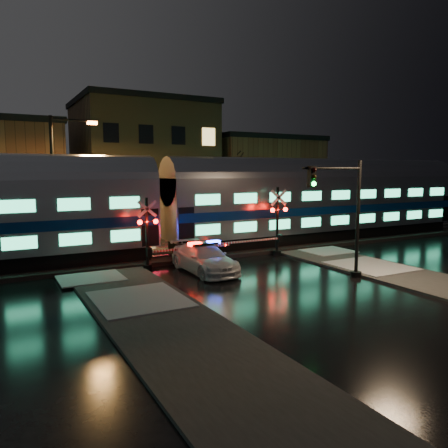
{
  "coord_description": "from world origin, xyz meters",
  "views": [
    {
      "loc": [
        -11.65,
        -19.72,
        5.3
      ],
      "look_at": [
        0.38,
        2.5,
        2.2
      ],
      "focal_mm": 35.0,
      "sensor_mm": 36.0,
      "label": 1
    }
  ],
  "objects_px": {
    "crossing_signal_left": "(154,240)",
    "streetlight": "(58,176)",
    "police_car": "(204,258)",
    "traffic_light": "(345,217)",
    "crossing_signal_right": "(273,228)"
  },
  "relations": [
    {
      "from": "crossing_signal_left",
      "to": "streetlight",
      "type": "relative_size",
      "value": 0.64
    },
    {
      "from": "police_car",
      "to": "streetlight",
      "type": "xyz_separation_m",
      "value": [
        -5.89,
        8.5,
        4.23
      ]
    },
    {
      "from": "crossing_signal_left",
      "to": "police_car",
      "type": "bearing_deg",
      "value": -40.73
    },
    {
      "from": "crossing_signal_left",
      "to": "traffic_light",
      "type": "xyz_separation_m",
      "value": [
        7.36,
        -6.45,
        1.48
      ]
    },
    {
      "from": "crossing_signal_left",
      "to": "traffic_light",
      "type": "relative_size",
      "value": 0.95
    },
    {
      "from": "police_car",
      "to": "traffic_light",
      "type": "bearing_deg",
      "value": -42.88
    },
    {
      "from": "traffic_light",
      "to": "streetlight",
      "type": "bearing_deg",
      "value": 132.96
    },
    {
      "from": "crossing_signal_left",
      "to": "streetlight",
      "type": "height_order",
      "value": "streetlight"
    },
    {
      "from": "traffic_light",
      "to": "streetlight",
      "type": "height_order",
      "value": "streetlight"
    },
    {
      "from": "crossing_signal_left",
      "to": "streetlight",
      "type": "distance_m",
      "value": 8.41
    },
    {
      "from": "crossing_signal_left",
      "to": "crossing_signal_right",
      "type": "bearing_deg",
      "value": 0.07
    },
    {
      "from": "crossing_signal_left",
      "to": "traffic_light",
      "type": "distance_m",
      "value": 9.9
    },
    {
      "from": "crossing_signal_left",
      "to": "streetlight",
      "type": "bearing_deg",
      "value": 119.59
    },
    {
      "from": "police_car",
      "to": "crossing_signal_left",
      "type": "relative_size",
      "value": 0.93
    },
    {
      "from": "traffic_light",
      "to": "streetlight",
      "type": "relative_size",
      "value": 0.67
    }
  ]
}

